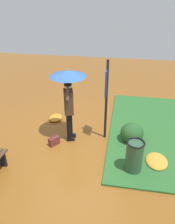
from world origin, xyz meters
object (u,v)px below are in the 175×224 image
(person_with_umbrella, at_px, (68,88))
(info_sign_post, at_px, (106,91))
(handbag, at_px, (54,141))
(trash_bin, at_px, (134,157))

(person_with_umbrella, xyz_separation_m, info_sign_post, (0.16, -0.98, -0.11))
(info_sign_post, height_order, handbag, info_sign_post)
(person_with_umbrella, height_order, handbag, person_with_umbrella)
(info_sign_post, bearing_deg, person_with_umbrella, 99.21)
(handbag, distance_m, trash_bin, 2.27)
(handbag, bearing_deg, info_sign_post, -65.62)
(person_with_umbrella, relative_size, info_sign_post, 0.89)
(handbag, relative_size, trash_bin, 0.44)
(handbag, bearing_deg, trash_bin, -107.42)
(trash_bin, bearing_deg, handbag, 72.58)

